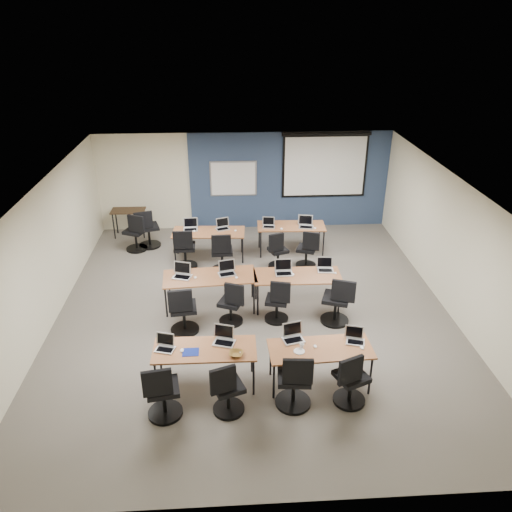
{
  "coord_description": "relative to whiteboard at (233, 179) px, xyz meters",
  "views": [
    {
      "loc": [
        -0.48,
        -8.74,
        5.61
      ],
      "look_at": [
        0.08,
        0.4,
        1.07
      ],
      "focal_mm": 35.0,
      "sensor_mm": 36.0,
      "label": 1
    }
  ],
  "objects": [
    {
      "name": "laptop_0",
      "position": [
        -1.24,
        -6.58,
        -0.66
      ],
      "size": [
        0.3,
        0.25,
        0.23
      ],
      "rotation": [
        0.0,
        0.0,
        -0.28
      ],
      "color": "#BDBDBD",
      "rests_on": "training_table_front_left"
    },
    {
      "name": "laptop_3",
      "position": [
        1.84,
        -6.57,
        -0.66
      ],
      "size": [
        0.3,
        0.25,
        0.23
      ],
      "rotation": [
        0.0,
        0.0,
        -0.28
      ],
      "color": "#A5A5AD",
      "rests_on": "training_table_front_right"
    },
    {
      "name": "laptop_7",
      "position": [
        1.82,
        -4.07,
        -0.66
      ],
      "size": [
        0.33,
        0.28,
        0.25
      ],
      "rotation": [
        0.0,
        0.0,
        -0.1
      ],
      "color": "silver",
      "rests_on": "training_table_mid_right"
    },
    {
      "name": "mouse_7",
      "position": [
        2.0,
        -4.25,
        -0.71
      ],
      "size": [
        0.07,
        0.1,
        0.03
      ],
      "primitive_type": "ellipsoid",
      "rotation": [
        0.0,
        0.0,
        -0.24
      ],
      "color": "white",
      "rests_on": "training_table_mid_right"
    },
    {
      "name": "mouse_6",
      "position": [
        1.12,
        -4.25,
        -0.71
      ],
      "size": [
        0.08,
        0.1,
        0.03
      ],
      "primitive_type": "ellipsoid",
      "rotation": [
        0.0,
        0.0,
        -0.17
      ],
      "color": "white",
      "rests_on": "training_table_mid_right"
    },
    {
      "name": "floor",
      "position": [
        0.3,
        -4.43,
        -1.45
      ],
      "size": [
        8.0,
        9.0,
        0.02
      ],
      "primitive_type": "cube",
      "color": "#6B6354",
      "rests_on": "ground"
    },
    {
      "name": "task_chair_9",
      "position": [
        -0.34,
        -2.67,
        -1.02
      ],
      "size": [
        0.55,
        0.55,
        1.03
      ],
      "rotation": [
        0.0,
        0.0,
        0.03
      ],
      "color": "black",
      "rests_on": "floor"
    },
    {
      "name": "training_table_mid_right",
      "position": [
        1.21,
        -4.27,
        -0.77
      ],
      "size": [
        1.78,
        0.74,
        0.73
      ],
      "rotation": [
        0.0,
        0.0,
        -0.02
      ],
      "color": "olive",
      "rests_on": "floor"
    },
    {
      "name": "mouse_1",
      "position": [
        -0.03,
        -6.75,
        -0.71
      ],
      "size": [
        0.08,
        0.1,
        0.03
      ],
      "primitive_type": "ellipsoid",
      "rotation": [
        0.0,
        0.0,
        0.31
      ],
      "color": "white",
      "rests_on": "training_table_front_left"
    },
    {
      "name": "training_table_mid_left",
      "position": [
        -0.58,
        -4.2,
        -0.76
      ],
      "size": [
        1.89,
        0.79,
        0.73
      ],
      "rotation": [
        0.0,
        0.0,
        0.07
      ],
      "color": "#9B5C29",
      "rests_on": "floor"
    },
    {
      "name": "spare_chair_b",
      "position": [
        -2.54,
        -1.35,
        -1.03
      ],
      "size": [
        0.58,
        0.55,
        1.02
      ],
      "rotation": [
        0.0,
        0.0,
        -0.41
      ],
      "color": "black",
      "rests_on": "floor"
    },
    {
      "name": "laptop_4",
      "position": [
        -1.14,
        -4.17,
        -0.65
      ],
      "size": [
        0.36,
        0.31,
        0.27
      ],
      "rotation": [
        0.0,
        0.0,
        -0.29
      ],
      "color": "silver",
      "rests_on": "training_table_mid_left"
    },
    {
      "name": "task_chair_2",
      "position": [
        0.78,
        -7.22,
        -1.02
      ],
      "size": [
        0.57,
        0.57,
        1.04
      ],
      "rotation": [
        0.0,
        0.0,
        -0.08
      ],
      "color": "black",
      "rests_on": "floor"
    },
    {
      "name": "laptop_6",
      "position": [
        0.94,
        -4.16,
        -0.65
      ],
      "size": [
        0.36,
        0.3,
        0.27
      ],
      "rotation": [
        0.0,
        0.0,
        0.02
      ],
      "color": "#A5A6AC",
      "rests_on": "training_table_mid_right"
    },
    {
      "name": "mouse_3",
      "position": [
        1.91,
        -6.78,
        -0.71
      ],
      "size": [
        0.07,
        0.11,
        0.04
      ],
      "primitive_type": "ellipsoid",
      "rotation": [
        0.0,
        0.0,
        -0.11
      ],
      "color": "white",
      "rests_on": "training_table_front_right"
    },
    {
      "name": "laptop_5",
      "position": [
        -0.23,
        -4.11,
        -0.66
      ],
      "size": [
        0.34,
        0.29,
        0.26
      ],
      "rotation": [
        0.0,
        0.0,
        0.24
      ],
      "color": "#A6A6AB",
      "rests_on": "training_table_mid_left"
    },
    {
      "name": "task_chair_3",
      "position": [
        1.65,
        -7.21,
        -1.04
      ],
      "size": [
        0.55,
        0.51,
        0.99
      ],
      "rotation": [
        0.0,
        0.0,
        0.4
      ],
      "color": "black",
      "rests_on": "floor"
    },
    {
      "name": "spare_chair_a",
      "position": [
        -2.27,
        -1.15,
        -1.01
      ],
      "size": [
        0.58,
        0.57,
        1.05
      ],
      "rotation": [
        0.0,
        0.0,
        0.29
      ],
      "color": "black",
      "rests_on": "floor"
    },
    {
      "name": "laptop_8",
      "position": [
        -1.11,
        -1.75,
        -0.65
      ],
      "size": [
        0.35,
        0.3,
        0.26
      ],
      "rotation": [
        0.0,
        0.0,
        0.05
      ],
      "color": "silver",
      "rests_on": "training_table_back_left"
    },
    {
      "name": "task_chair_1",
      "position": [
        -0.27,
        -7.3,
        -1.05
      ],
      "size": [
        0.51,
        0.49,
        0.98
      ],
      "rotation": [
        0.0,
        0.0,
        0.35
      ],
      "color": "black",
      "rests_on": "floor"
    },
    {
      "name": "laptop_11",
      "position": [
        1.76,
        -1.76,
        -0.65
      ],
      "size": [
        0.36,
        0.31,
        0.27
      ],
      "rotation": [
        0.0,
        0.0,
        -0.2
      ],
      "color": "#B0B0B0",
      "rests_on": "training_table_back_right"
    },
    {
      "name": "whiteboard",
      "position": [
        0.0,
        0.0,
        0.0
      ],
      "size": [
        1.28,
        0.03,
        0.98
      ],
      "color": "#A1A9B4",
      "rests_on": "wall_back"
    },
    {
      "name": "projector_screen",
      "position": [
        2.5,
        -0.02,
        0.44
      ],
      "size": [
        2.4,
        0.1,
        1.82
      ],
      "color": "black",
      "rests_on": "wall_back"
    },
    {
      "name": "laptop_9",
      "position": [
        -0.32,
        -1.75,
        -0.66
      ],
      "size": [
        0.33,
        0.28,
        0.25
      ],
      "rotation": [
        0.0,
        0.0,
        0.35
      ],
      "color": "#AAAAB3",
      "rests_on": "training_table_back_left"
    },
    {
      "name": "laptop_1",
      "position": [
        -0.3,
        -6.45,
        -0.66
      ],
      "size": [
        0.34,
        0.29,
        0.26
      ],
      "rotation": [
        0.0,
        0.0,
        -0.3
      ],
      "color": "#B5B5B5",
      "rests_on": "training_table_front_left"
    },
    {
      "name": "mouse_8",
      "position": [
        -1.01,
        -1.9,
        -0.71
      ],
      "size": [
        0.08,
        0.11,
        0.04
      ],
      "primitive_type": "ellipsoid",
      "rotation": [
        0.0,
        0.0,
        -0.21
      ],
      "color": "white",
      "rests_on": "training_table_back_left"
    },
    {
      "name": "task_chair_6",
      "position": [
        0.75,
        -4.82,
        -1.05
      ],
      "size": [
        0.48,
        0.48,
        0.96
      ],
      "rotation": [
        0.0,
        0.0,
        -0.23
      ],
      "color": "black",
      "rests_on": "floor"
    },
    {
      "name": "mouse_0",
      "position": [
        -0.97,
        -6.67,
        -0.71
      ],
      "size": [
        0.07,
        0.11,
        0.03
      ],
      "primitive_type": "ellipsoid",
      "rotation": [
        0.0,
        0.0,
        -0.14
      ],
      "color": "white",
      "rests_on": "training_table_front_left"
    },
    {
      "name": "task_chair_11",
      "position": [
        1.7,
        -2.54,
        -1.05
      ],
      "size": [
        0.51,
        0.49,
        0.97
      ],
      "rotation": [
        0.0,
        0.0,
        -0.36
      ],
      "color": "black",
      "rests_on": "floor"
    },
    {
      "name": "wall_back",
      "position": [
        0.3,
        0.07,
        -0.1
      ],
      "size": [
        8.0,
        0.04,
        2.7
      ],
      "primitive_type": "cube",
      "color": "beige",
      "rests_on": "ground"
    },
    {
      "name": "snack_plate",
      "position": [
        0.89,
        -6.8,
        -0.71
      ],
      "size": [
        0.23,
        0.23,
        0.01
      ],
      "primitive_type": "cylinder",
      "rotation": [
        0.0,
        0.0,
        0.35
      ],
      "color": "white",
      "rests_on": "training_table_front_right"
    },
    {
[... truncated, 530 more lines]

